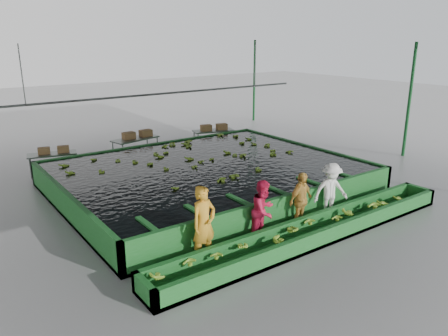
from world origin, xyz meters
TOP-DOWN VIEW (x-y plane):
  - ground at (0.00, 0.00)m, footprint 80.00×80.00m
  - shed_roof at (0.00, 0.00)m, footprint 20.00×22.00m
  - shed_posts at (0.00, 0.00)m, footprint 20.00×22.00m
  - flotation_tank at (0.00, 1.50)m, footprint 10.00×8.00m
  - tank_water at (0.00, 1.50)m, footprint 9.70×7.70m
  - sorting_trough at (0.00, -3.60)m, footprint 10.00×1.00m
  - cableway_rail at (0.00, 5.00)m, footprint 0.08×0.08m
  - rail_hanger_left at (-5.00, 5.00)m, footprint 0.04×0.04m
  - rail_hanger_right at (5.00, 5.00)m, footprint 0.04×0.04m
  - worker_a at (-2.97, -2.80)m, footprint 0.75×0.55m
  - worker_b at (-1.10, -2.80)m, footprint 0.97×0.86m
  - worker_c at (0.27, -2.80)m, footprint 1.01×0.55m
  - worker_d at (1.52, -2.80)m, footprint 1.24×0.96m
  - packing_table_left at (-3.99, 6.49)m, footprint 1.94×1.12m
  - packing_table_mid at (-0.40, 6.60)m, footprint 2.20×1.26m
  - packing_table_right at (3.50, 6.24)m, footprint 2.07×1.27m
  - box_stack_left at (-3.90, 6.51)m, footprint 1.19×0.61m
  - box_stack_mid at (-0.28, 6.64)m, footprint 1.36×0.45m
  - box_stack_right at (3.52, 6.22)m, footprint 1.35×0.68m
  - floating_bananas at (0.00, 2.30)m, footprint 8.16×5.56m
  - trough_bananas at (0.00, -3.60)m, footprint 8.62×0.57m

SIDE VIEW (x-z plane):
  - ground at x=0.00m, z-range 0.00..0.00m
  - sorting_trough at x=0.00m, z-range 0.00..0.50m
  - trough_bananas at x=0.00m, z-range 0.34..0.46m
  - packing_table_left at x=-3.99m, z-range 0.00..0.83m
  - packing_table_right at x=3.50m, z-range 0.00..0.88m
  - flotation_tank at x=0.00m, z-range 0.00..0.90m
  - packing_table_mid at x=-0.40m, z-range 0.00..0.94m
  - worker_c at x=0.27m, z-range 0.00..1.63m
  - box_stack_left at x=-3.90m, z-range 0.70..0.95m
  - worker_b at x=-1.10m, z-range 0.00..1.67m
  - worker_d at x=1.52m, z-range 0.00..1.69m
  - tank_water at x=0.00m, z-range 0.85..0.85m
  - floating_bananas at x=0.00m, z-range 0.79..0.91m
  - box_stack_right at x=3.52m, z-range 0.74..1.02m
  - box_stack_mid at x=-0.28m, z-range 0.80..1.09m
  - worker_a at x=-2.97m, z-range 0.00..1.89m
  - shed_posts at x=0.00m, z-range 0.00..5.00m
  - cableway_rail at x=0.00m, z-range -4.00..10.00m
  - rail_hanger_left at x=-5.00m, z-range 3.00..5.00m
  - rail_hanger_right at x=5.00m, z-range 3.00..5.00m
  - shed_roof at x=0.00m, z-range 4.98..5.02m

